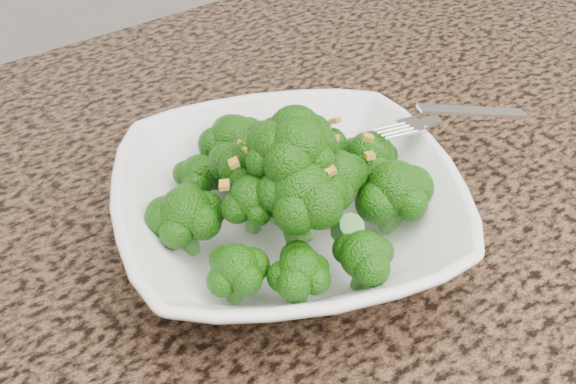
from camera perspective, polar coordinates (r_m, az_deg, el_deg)
granite_counter at (r=0.53m, az=12.31°, el=-9.48°), size 1.64×1.04×0.03m
bowl at (r=0.53m, az=0.00°, el=-1.66°), size 0.33×0.33×0.06m
broccoli_pile at (r=0.49m, az=-0.00°, el=4.37°), size 0.22×0.22×0.07m
garlic_topping at (r=0.47m, az=0.00°, el=8.39°), size 0.13×0.13×0.01m
fork at (r=0.57m, az=11.25°, el=5.50°), size 0.16×0.08×0.01m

